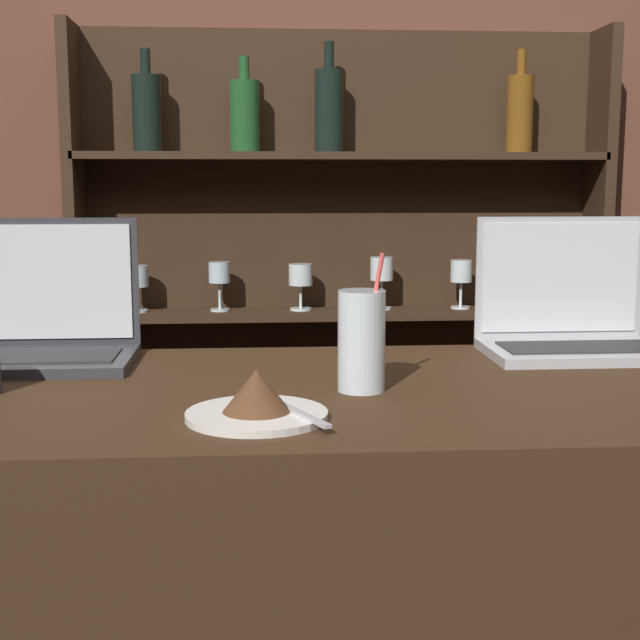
# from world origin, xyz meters

# --- Properties ---
(back_wall) EXTENTS (7.00, 0.06, 2.70)m
(back_wall) POSITION_xyz_m (0.00, 1.56, 1.35)
(back_wall) COLOR brown
(back_wall) RESTS_ON ground_plane
(back_shelf) EXTENTS (1.47, 0.18, 1.73)m
(back_shelf) POSITION_xyz_m (0.11, 1.49, 0.92)
(back_shelf) COLOR #332114
(back_shelf) RESTS_ON ground_plane
(laptop_near) EXTENTS (0.33, 0.23, 0.25)m
(laptop_near) POSITION_xyz_m (-0.51, 0.57, 1.05)
(laptop_near) COLOR #333338
(laptop_near) RESTS_ON bar_counter
(laptop_far) EXTENTS (0.33, 0.22, 0.25)m
(laptop_far) POSITION_xyz_m (0.46, 0.59, 1.06)
(laptop_far) COLOR #ADADB2
(laptop_far) RESTS_ON bar_counter
(cake_plate) EXTENTS (0.19, 0.19, 0.07)m
(cake_plate) POSITION_xyz_m (-0.12, 0.16, 1.02)
(cake_plate) COLOR silver
(cake_plate) RESTS_ON bar_counter
(water_glass) EXTENTS (0.07, 0.07, 0.21)m
(water_glass) POSITION_xyz_m (0.03, 0.31, 1.07)
(water_glass) COLOR silver
(water_glass) RESTS_ON bar_counter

